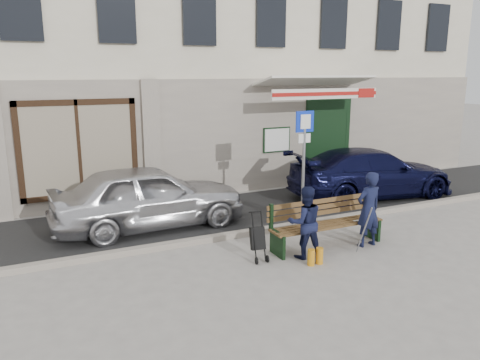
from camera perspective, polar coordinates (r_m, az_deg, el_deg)
ground at (r=8.89m, az=6.98°, el=-9.42°), size 80.00×80.00×0.00m
asphalt_lane at (r=11.47m, az=-1.29°, el=-4.08°), size 60.00×3.20×0.01m
curb at (r=10.08m, az=2.43°, el=-6.21°), size 60.00×0.18×0.12m
building at (r=16.08m, az=-9.57°, el=18.56°), size 20.00×8.27×10.00m
car_silver at (r=10.47m, az=-11.06°, el=-1.96°), size 4.25×1.83×1.43m
car_navy at (r=13.35m, az=15.70°, el=0.85°), size 4.83×2.41×1.35m
parking_sign at (r=10.69m, az=7.81°, el=3.80°), size 0.47×0.08×2.54m
bench at (r=9.37m, az=10.30°, el=-5.36°), size 2.40×1.17×0.98m
man at (r=9.52m, az=15.39°, el=-3.46°), size 0.57×0.39×1.51m
woman at (r=8.72m, az=7.93°, el=-5.12°), size 0.76×0.65×1.36m
stroller at (r=8.61m, az=2.18°, el=-7.25°), size 0.29×0.39×0.90m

